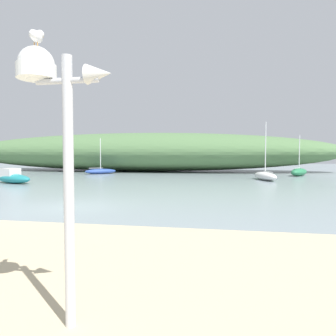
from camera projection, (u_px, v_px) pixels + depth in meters
The scene contains 8 objects.
ground_plane at pixel (66, 207), 12.76m from camera, with size 120.00×120.00×0.00m, color gray.
distant_hill at pixel (137, 152), 39.61m from camera, with size 50.60×10.62×4.88m, color #517547.
mast_structure at pixel (51, 102), 3.53m from camera, with size 1.13×0.45×3.27m.
seagull_on_radar at pixel (36, 36), 3.54m from camera, with size 0.13×0.32×0.23m.
motorboat_by_sandbar at pixel (13, 177), 23.12m from camera, with size 3.82×2.38×1.13m.
sailboat_west_reach at pixel (265, 176), 25.76m from camera, with size 2.09×4.01×4.89m.
sailboat_mid_channel at pixel (299, 172), 30.75m from camera, with size 2.64×3.37×4.09m.
sailboat_east_reach at pixel (101, 171), 33.80m from camera, with size 3.41×3.05×3.93m.
Camera 1 is at (6.43, -11.72, 2.23)m, focal length 32.75 mm.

